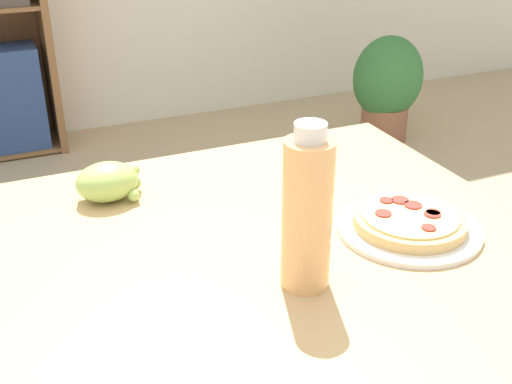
% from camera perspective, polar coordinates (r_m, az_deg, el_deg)
% --- Properties ---
extents(dining_table, '(1.08, 0.90, 0.75)m').
position_cam_1_polar(dining_table, '(1.12, -1.59, -10.30)').
color(dining_table, tan).
rests_on(dining_table, ground_plane).
extents(pizza_on_plate, '(0.25, 0.25, 0.04)m').
position_cam_1_polar(pizza_on_plate, '(1.16, 13.46, -2.72)').
color(pizza_on_plate, white).
rests_on(pizza_on_plate, dining_table).
extents(grape_bunch, '(0.13, 0.09, 0.08)m').
position_cam_1_polar(grape_bunch, '(1.26, -13.00, 0.89)').
color(grape_bunch, '#A8CC66').
rests_on(grape_bunch, dining_table).
extents(drink_bottle, '(0.08, 0.08, 0.26)m').
position_cam_1_polar(drink_bottle, '(0.94, 4.57, -1.84)').
color(drink_bottle, '#EFB270').
rests_on(drink_bottle, dining_table).
extents(potted_plant_floor, '(0.38, 0.32, 0.56)m').
position_cam_1_polar(potted_plant_floor, '(3.50, 11.58, 9.24)').
color(potted_plant_floor, '#8E5B42').
rests_on(potted_plant_floor, ground_plane).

